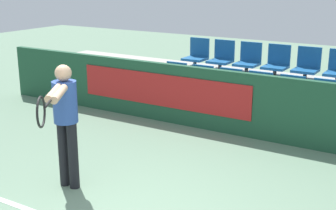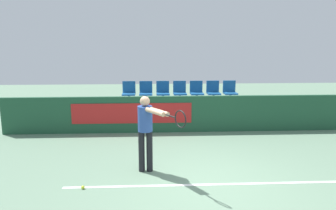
{
  "view_description": "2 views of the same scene",
  "coord_description": "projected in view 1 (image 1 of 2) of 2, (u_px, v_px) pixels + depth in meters",
  "views": [
    {
      "loc": [
        2.9,
        -3.38,
        2.7
      ],
      "look_at": [
        -0.28,
        1.81,
        0.97
      ],
      "focal_mm": 50.0,
      "sensor_mm": 36.0,
      "label": 1
    },
    {
      "loc": [
        -0.99,
        -5.84,
        2.72
      ],
      "look_at": [
        -0.57,
        2.27,
        1.12
      ],
      "focal_mm": 35.0,
      "sensor_mm": 36.0,
      "label": 2
    }
  ],
  "objects": [
    {
      "name": "barrier_wall",
      "position": [
        240.0,
        104.0,
        7.91
      ],
      "size": [
        10.79,
        0.14,
        1.1
      ],
      "color": "#1E4C33",
      "rests_on": "ground"
    },
    {
      "name": "bleacher_tier_front",
      "position": [
        254.0,
        116.0,
        8.45
      ],
      "size": [
        10.39,
        0.97,
        0.37
      ],
      "color": "#ADA89E",
      "rests_on": "ground"
    },
    {
      "name": "bleacher_tier_middle",
      "position": [
        272.0,
        95.0,
        9.2
      ],
      "size": [
        10.39,
        0.97,
        0.75
      ],
      "color": "#ADA89E",
      "rests_on": "ground"
    },
    {
      "name": "stadium_chair_0",
      "position": [
        173.0,
        80.0,
        9.33
      ],
      "size": [
        0.45,
        0.45,
        0.59
      ],
      "color": "#333333",
      "rests_on": "bleacher_tier_front"
    },
    {
      "name": "stadium_chair_1",
      "position": [
        200.0,
        83.0,
        9.03
      ],
      "size": [
        0.45,
        0.45,
        0.59
      ],
      "color": "#333333",
      "rests_on": "bleacher_tier_front"
    },
    {
      "name": "stadium_chair_2",
      "position": [
        228.0,
        87.0,
        8.74
      ],
      "size": [
        0.45,
        0.45,
        0.59
      ],
      "color": "#333333",
      "rests_on": "bleacher_tier_front"
    },
    {
      "name": "stadium_chair_3",
      "position": [
        257.0,
        91.0,
        8.44
      ],
      "size": [
        0.45,
        0.45,
        0.59
      ],
      "color": "#333333",
      "rests_on": "bleacher_tier_front"
    },
    {
      "name": "stadium_chair_4",
      "position": [
        290.0,
        96.0,
        8.14
      ],
      "size": [
        0.45,
        0.45,
        0.59
      ],
      "color": "#333333",
      "rests_on": "bleacher_tier_front"
    },
    {
      "name": "stadium_chair_5",
      "position": [
        324.0,
        100.0,
        7.85
      ],
      "size": [
        0.45,
        0.45,
        0.59
      ],
      "color": "#333333",
      "rests_on": "bleacher_tier_front"
    },
    {
      "name": "stadium_chair_7",
      "position": [
        197.0,
        54.0,
        10.03
      ],
      "size": [
        0.45,
        0.45,
        0.59
      ],
      "color": "#333333",
      "rests_on": "bleacher_tier_middle"
    },
    {
      "name": "stadium_chair_8",
      "position": [
        222.0,
        57.0,
        9.73
      ],
      "size": [
        0.45,
        0.45,
        0.59
      ],
      "color": "#333333",
      "rests_on": "bleacher_tier_middle"
    },
    {
      "name": "stadium_chair_9",
      "position": [
        248.0,
        60.0,
        9.43
      ],
      "size": [
        0.45,
        0.45,
        0.59
      ],
      "color": "#333333",
      "rests_on": "bleacher_tier_middle"
    },
    {
      "name": "stadium_chair_10",
      "position": [
        277.0,
        62.0,
        9.14
      ],
      "size": [
        0.45,
        0.45,
        0.59
      ],
      "color": "#333333",
      "rests_on": "bleacher_tier_middle"
    },
    {
      "name": "stadium_chair_11",
      "position": [
        307.0,
        65.0,
        8.84
      ],
      "size": [
        0.45,
        0.45,
        0.59
      ],
      "color": "#333333",
      "rests_on": "bleacher_tier_middle"
    },
    {
      "name": "tennis_player",
      "position": [
        65.0,
        115.0,
        5.79
      ],
      "size": [
        0.89,
        1.29,
        1.61
      ],
      "rotation": [
        0.0,
        0.0,
        0.57
      ],
      "color": "black",
      "rests_on": "ground"
    }
  ]
}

